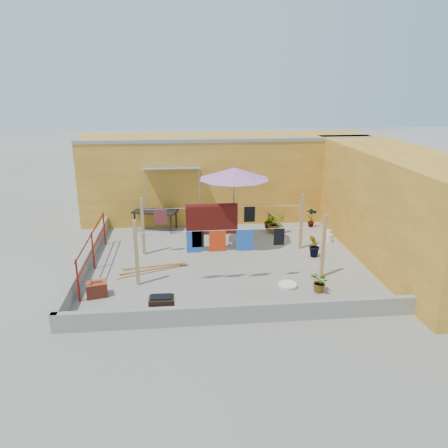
# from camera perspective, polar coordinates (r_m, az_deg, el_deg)

# --- Properties ---
(ground) EXTENTS (80.00, 80.00, 0.00)m
(ground) POSITION_cam_1_polar(r_m,az_deg,el_deg) (13.23, 0.29, -4.80)
(ground) COLOR #9E998E
(ground) RESTS_ON ground
(wall_back) EXTENTS (11.00, 3.27, 3.21)m
(wall_back) POSITION_cam_1_polar(r_m,az_deg,el_deg) (17.28, 0.30, 6.22)
(wall_back) COLOR gold
(wall_back) RESTS_ON ground
(wall_right) EXTENTS (2.40, 9.00, 3.20)m
(wall_right) POSITION_cam_1_polar(r_m,az_deg,el_deg) (14.20, 21.67, 2.32)
(wall_right) COLOR gold
(wall_right) RESTS_ON ground
(parapet_front) EXTENTS (8.30, 0.16, 0.44)m
(parapet_front) POSITION_cam_1_polar(r_m,az_deg,el_deg) (9.93, 2.51, -11.57)
(parapet_front) COLOR gray
(parapet_front) RESTS_ON ground
(parapet_left) EXTENTS (0.16, 7.30, 0.44)m
(parapet_left) POSITION_cam_1_polar(r_m,az_deg,el_deg) (13.37, -17.43, -4.39)
(parapet_left) COLOR gray
(parapet_left) RESTS_ON ground
(red_railing) EXTENTS (0.05, 4.20, 1.10)m
(red_railing) POSITION_cam_1_polar(r_m,az_deg,el_deg) (12.97, -16.80, -2.66)
(red_railing) COLOR maroon
(red_railing) RESTS_ON ground
(clothesline_rig) EXTENTS (5.09, 2.35, 1.80)m
(clothesline_rig) POSITION_cam_1_polar(r_m,az_deg,el_deg) (13.33, -1.28, 0.15)
(clothesline_rig) COLOR tan
(clothesline_rig) RESTS_ON ground
(patio_umbrella) EXTENTS (2.46, 2.46, 2.68)m
(patio_umbrella) POSITION_cam_1_polar(r_m,az_deg,el_deg) (13.73, 1.32, 6.57)
(patio_umbrella) COLOR gray
(patio_umbrella) RESTS_ON ground
(outdoor_table) EXTENTS (1.71, 1.20, 0.73)m
(outdoor_table) POSITION_cam_1_polar(r_m,az_deg,el_deg) (15.99, -8.97, 1.53)
(outdoor_table) COLOR black
(outdoor_table) RESTS_ON ground
(brick_stack) EXTENTS (0.58, 0.48, 0.45)m
(brick_stack) POSITION_cam_1_polar(r_m,az_deg,el_deg) (11.50, -16.31, -8.17)
(brick_stack) COLOR #9F3A24
(brick_stack) RESTS_ON ground
(lumber_pile) EXTENTS (1.96, 0.87, 0.12)m
(lumber_pile) POSITION_cam_1_polar(r_m,az_deg,el_deg) (12.70, -9.42, -5.76)
(lumber_pile) COLOR tan
(lumber_pile) RESTS_ON ground
(brazier) EXTENTS (0.58, 0.39, 0.51)m
(brazier) POSITION_cam_1_polar(r_m,az_deg,el_deg) (10.23, -8.11, -10.62)
(brazier) COLOR black
(brazier) RESTS_ON ground
(white_basin) EXTENTS (0.52, 0.52, 0.09)m
(white_basin) POSITION_cam_1_polar(r_m,az_deg,el_deg) (11.71, 8.28, -7.89)
(white_basin) COLOR white
(white_basin) RESTS_ON ground
(water_jug_a) EXTENTS (0.21, 0.21, 0.32)m
(water_jug_a) POSITION_cam_1_polar(r_m,az_deg,el_deg) (15.13, 13.54, -1.77)
(water_jug_a) COLOR white
(water_jug_a) RESTS_ON ground
(water_jug_b) EXTENTS (0.21, 0.21, 0.33)m
(water_jug_b) POSITION_cam_1_polar(r_m,az_deg,el_deg) (15.46, 13.41, -1.32)
(water_jug_b) COLOR white
(water_jug_b) RESTS_ON ground
(green_hose) EXTENTS (0.52, 0.52, 0.08)m
(green_hose) POSITION_cam_1_polar(r_m,az_deg,el_deg) (16.48, 6.80, -0.14)
(green_hose) COLOR #1B7D25
(green_hose) RESTS_ON ground
(plant_back_a) EXTENTS (0.82, 0.76, 0.76)m
(plant_back_a) POSITION_cam_1_polar(r_m,az_deg,el_deg) (15.63, 6.65, 0.19)
(plant_back_a) COLOR #245919
(plant_back_a) RESTS_ON ground
(plant_back_b) EXTENTS (0.39, 0.39, 0.64)m
(plant_back_b) POSITION_cam_1_polar(r_m,az_deg,el_deg) (16.04, 5.90, 0.44)
(plant_back_b) COLOR #245919
(plant_back_b) RESTS_ON ground
(plant_right_a) EXTENTS (0.48, 0.43, 0.76)m
(plant_right_a) POSITION_cam_1_polar(r_m,az_deg,el_deg) (16.43, 11.37, 0.83)
(plant_right_a) COLOR #245919
(plant_right_a) RESTS_ON ground
(plant_right_b) EXTENTS (0.41, 0.47, 0.73)m
(plant_right_b) POSITION_cam_1_polar(r_m,az_deg,el_deg) (13.64, 11.74, -2.83)
(plant_right_b) COLOR #245919
(plant_right_b) RESTS_ON ground
(plant_right_c) EXTENTS (0.59, 0.63, 0.55)m
(plant_right_c) POSITION_cam_1_polar(r_m,az_deg,el_deg) (11.48, 12.47, -7.44)
(plant_right_c) COLOR #245919
(plant_right_c) RESTS_ON ground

